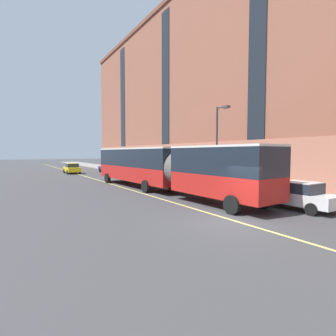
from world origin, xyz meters
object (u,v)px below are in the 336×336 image
at_px(city_bus, 161,166).
at_px(parked_car_red_7, 158,175).
at_px(street_lamp, 219,138).
at_px(parked_car_white_6, 298,195).
at_px(parked_car_navy_4, 108,168).
at_px(parked_car_navy_5, 204,182).
at_px(taxi_cab, 72,168).
at_px(parked_car_green_0, 125,170).

xyz_separation_m(city_bus, parked_car_red_7, (3.26, 6.27, -1.31)).
height_order(parked_car_red_7, street_lamp, street_lamp).
bearing_deg(parked_car_white_6, parked_car_navy_4, 90.08).
distance_m(city_bus, parked_car_navy_5, 3.78).
relative_size(parked_car_red_7, street_lamp, 0.63).
bearing_deg(parked_car_red_7, city_bus, -117.52).
relative_size(parked_car_white_6, parked_car_red_7, 0.98).
bearing_deg(parked_car_navy_4, taxi_cab, 166.03).
height_order(parked_car_red_7, taxi_cab, same).
height_order(parked_car_navy_5, taxi_cab, same).
distance_m(parked_car_green_0, street_lamp, 17.43).
distance_m(parked_car_navy_4, parked_car_red_7, 15.68).
bearing_deg(parked_car_white_6, parked_car_red_7, 89.69).
xyz_separation_m(parked_car_navy_5, street_lamp, (1.89, 0.32, 3.63)).
bearing_deg(parked_car_navy_5, parked_car_white_6, -90.02).
bearing_deg(parked_car_navy_4, street_lamp, -85.22).
relative_size(parked_car_green_0, parked_car_navy_4, 1.04).
bearing_deg(street_lamp, parked_car_white_6, -102.54).
distance_m(parked_car_navy_4, taxi_cab, 5.45).
bearing_deg(parked_car_navy_4, parked_car_red_7, -89.52).
bearing_deg(taxi_cab, city_bus, -84.69).
xyz_separation_m(parked_car_navy_4, taxi_cab, (-5.29, 1.32, 0.00)).
bearing_deg(city_bus, parked_car_white_6, -71.99).
distance_m(parked_car_green_0, parked_car_navy_4, 6.24).
relative_size(parked_car_green_0, street_lamp, 0.69).
relative_size(parked_car_navy_5, taxi_cab, 0.97).
bearing_deg(parked_car_navy_5, taxi_cab, 102.14).
bearing_deg(parked_car_red_7, parked_car_navy_5, -90.60).
height_order(city_bus, parked_car_red_7, city_bus).
relative_size(parked_car_navy_5, parked_car_white_6, 1.10).
relative_size(taxi_cab, street_lamp, 0.69).
height_order(parked_car_green_0, street_lamp, street_lamp).
bearing_deg(parked_car_white_6, parked_car_navy_5, 89.98).
height_order(parked_car_navy_4, parked_car_white_6, same).
bearing_deg(taxi_cab, parked_car_green_0, -53.81).
height_order(parked_car_green_0, taxi_cab, same).
height_order(parked_car_white_6, street_lamp, street_lamp).
distance_m(parked_car_green_0, parked_car_white_6, 25.48).
bearing_deg(taxi_cab, parked_car_white_6, -80.82).
height_order(parked_car_navy_4, parked_car_navy_5, same).
relative_size(city_bus, taxi_cab, 4.30).
bearing_deg(parked_car_white_6, city_bus, 108.01).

